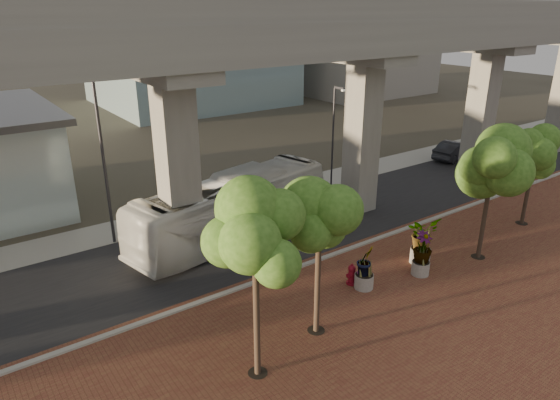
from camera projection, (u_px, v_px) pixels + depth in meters
ground at (302, 244)px, 27.05m from camera, size 160.00×160.00×0.00m
brick_plaza at (419, 313)px, 20.97m from camera, size 70.00×13.00×0.06m
asphalt_road at (281, 231)px, 28.56m from camera, size 90.00×8.00×0.04m
curb_strip at (326, 257)px, 25.51m from camera, size 70.00×0.25×0.16m
far_sidewalk at (232, 202)px, 32.73m from camera, size 90.00×3.00×0.06m
transit_viaduct at (281, 105)px, 25.91m from camera, size 72.00×5.60×12.40m
midrise_block at (360, 6)px, 70.49m from camera, size 18.00×16.00×24.00m
transit_bus at (234, 208)px, 27.30m from camera, size 12.97×5.61×3.52m
parked_car at (454, 150)px, 41.75m from camera, size 4.85×2.39×1.53m
fire_hydrant at (352, 274)px, 22.96m from camera, size 0.52×0.46×1.03m
planter_front at (422, 236)px, 24.51m from camera, size 2.23×2.23×2.45m
planter_right at (423, 249)px, 23.48m from camera, size 2.07×2.07×2.22m
planter_left at (365, 262)px, 22.35m from camera, size 1.94×1.94×2.14m
street_tree_far_west at (255, 244)px, 15.69m from camera, size 3.75×3.75×6.77m
street_tree_near_west at (319, 224)px, 18.12m from camera, size 3.41×3.41×6.22m
street_tree_near_east at (493, 166)px, 23.83m from camera, size 4.34×4.34×6.86m
street_tree_far_east at (535, 156)px, 28.04m from camera, size 3.33×3.33×5.68m
streetlamp_west at (103, 148)px, 25.22m from camera, size 0.46×1.34×9.22m
streetlamp_east at (334, 132)px, 33.33m from camera, size 0.36×1.04×7.18m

